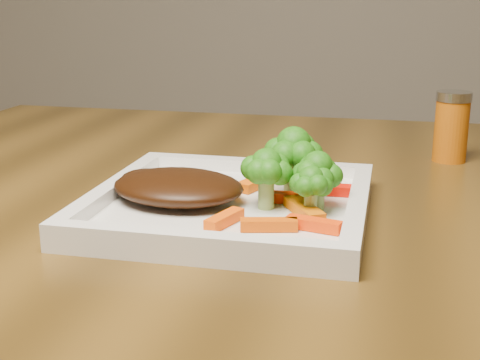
# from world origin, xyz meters

# --- Properties ---
(plate) EXTENTS (0.27, 0.27, 0.01)m
(plate) POSITION_xyz_m (-0.09, -0.09, 0.76)
(plate) COLOR white
(plate) RESTS_ON dining_table
(steak) EXTENTS (0.15, 0.12, 0.03)m
(steak) POSITION_xyz_m (-0.14, -0.09, 0.78)
(steak) COLOR black
(steak) RESTS_ON plate
(broccoli_0) EXTENTS (0.08, 0.08, 0.07)m
(broccoli_0) POSITION_xyz_m (-0.03, -0.05, 0.80)
(broccoli_0) COLOR #116912
(broccoli_0) RESTS_ON plate
(broccoli_1) EXTENTS (0.07, 0.07, 0.06)m
(broccoli_1) POSITION_xyz_m (-0.00, -0.09, 0.79)
(broccoli_1) COLOR #1E6C12
(broccoli_1) RESTS_ON plate
(broccoli_2) EXTENTS (0.06, 0.06, 0.06)m
(broccoli_2) POSITION_xyz_m (-0.01, -0.11, 0.79)
(broccoli_2) COLOR #116B13
(broccoli_2) RESTS_ON plate
(broccoli_3) EXTENTS (0.07, 0.07, 0.06)m
(broccoli_3) POSITION_xyz_m (-0.05, -0.10, 0.79)
(broccoli_3) COLOR #1F7513
(broccoli_3) RESTS_ON plate
(carrot_0) EXTENTS (0.05, 0.02, 0.01)m
(carrot_0) POSITION_xyz_m (-0.04, -0.16, 0.77)
(carrot_0) COLOR #D84B03
(carrot_0) RESTS_ON plate
(carrot_1) EXTENTS (0.05, 0.02, 0.01)m
(carrot_1) POSITION_xyz_m (0.00, -0.15, 0.77)
(carrot_1) COLOR #FD3C04
(carrot_1) RESTS_ON plate
(carrot_2) EXTENTS (0.03, 0.05, 0.01)m
(carrot_2) POSITION_xyz_m (-0.08, -0.15, 0.77)
(carrot_2) COLOR #FF5104
(carrot_2) RESTS_ON plate
(carrot_3) EXTENTS (0.06, 0.02, 0.01)m
(carrot_3) POSITION_xyz_m (0.01, -0.04, 0.77)
(carrot_3) COLOR red
(carrot_3) RESTS_ON plate
(carrot_4) EXTENTS (0.04, 0.07, 0.01)m
(carrot_4) POSITION_xyz_m (-0.07, -0.03, 0.77)
(carrot_4) COLOR #F75C04
(carrot_4) RESTS_ON plate
(carrot_5) EXTENTS (0.05, 0.06, 0.01)m
(carrot_5) POSITION_xyz_m (-0.01, -0.11, 0.77)
(carrot_5) COLOR #DB6103
(carrot_5) RESTS_ON plate
(carrot_6) EXTENTS (0.05, 0.02, 0.01)m
(carrot_6) POSITION_xyz_m (-0.03, -0.07, 0.77)
(carrot_6) COLOR #FE3204
(carrot_6) RESTS_ON plate
(spice_shaker) EXTENTS (0.06, 0.06, 0.09)m
(spice_shaker) POSITION_xyz_m (0.14, 0.19, 0.80)
(spice_shaker) COLOR #B7570A
(spice_shaker) RESTS_ON dining_table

